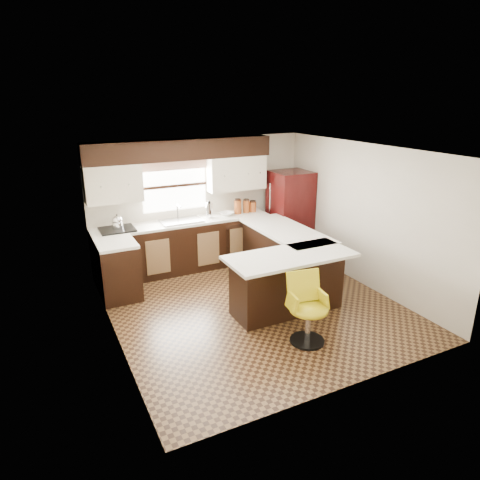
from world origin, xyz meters
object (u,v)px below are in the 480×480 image
bar_chair (309,310)px  peninsula_long (283,257)px  peninsula_return (287,283)px  refrigerator (290,214)px

bar_chair → peninsula_long: bearing=76.6°
peninsula_long → bar_chair: bar_chair is taller
peninsula_return → refrigerator: refrigerator is taller
peninsula_return → peninsula_long: bearing=61.7°
peninsula_long → refrigerator: bearing=52.6°
peninsula_long → peninsula_return: size_ratio=1.18×
peninsula_long → refrigerator: 1.40m
peninsula_long → peninsula_return: 1.11m
peninsula_return → refrigerator: 2.47m
peninsula_long → bar_chair: size_ratio=2.06×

